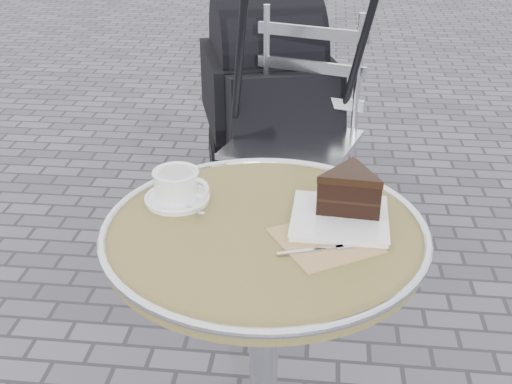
# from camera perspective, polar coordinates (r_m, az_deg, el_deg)

# --- Properties ---
(cafe_table) EXTENTS (0.72, 0.72, 0.74)m
(cafe_table) POSITION_cam_1_polar(r_m,az_deg,el_deg) (1.49, 0.73, -8.64)
(cafe_table) COLOR silver
(cafe_table) RESTS_ON ground
(cappuccino_set) EXTENTS (0.16, 0.16, 0.08)m
(cappuccino_set) POSITION_cam_1_polar(r_m,az_deg,el_deg) (1.51, -7.01, 0.36)
(cappuccino_set) COLOR white
(cappuccino_set) RESTS_ON cafe_table
(cake_plate_set) EXTENTS (0.29, 0.36, 0.11)m
(cake_plate_set) POSITION_cam_1_polar(r_m,az_deg,el_deg) (1.43, 8.12, -0.48)
(cake_plate_set) COLOR tan
(cake_plate_set) RESTS_ON cafe_table
(bistro_chair) EXTENTS (0.54, 0.54, 0.96)m
(bistro_chair) POSITION_cam_1_polar(r_m,az_deg,el_deg) (2.46, 4.15, 7.20)
(bistro_chair) COLOR silver
(bistro_chair) RESTS_ON ground
(baby_stroller) EXTENTS (0.75, 1.14, 1.10)m
(baby_stroller) POSITION_cam_1_polar(r_m,az_deg,el_deg) (2.85, 1.30, 7.92)
(baby_stroller) COLOR black
(baby_stroller) RESTS_ON ground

